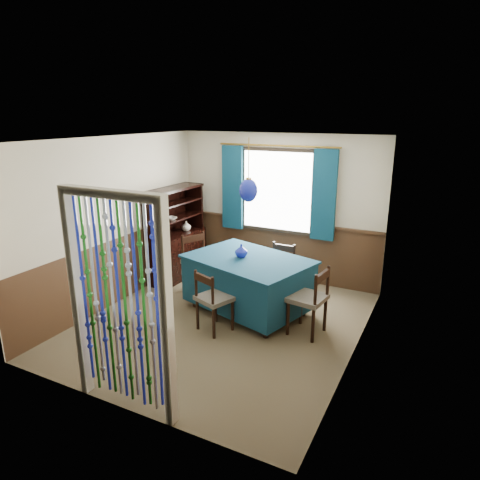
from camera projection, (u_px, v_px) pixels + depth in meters
The scene contains 22 objects.
floor at pixel (222, 323), 5.95m from camera, with size 4.00×4.00×0.00m, color brown.
ceiling at pixel (220, 139), 5.23m from camera, with size 4.00×4.00×0.00m, color silver.
wall_back at pixel (278, 208), 7.30m from camera, with size 3.60×3.60×0.00m, color beige.
wall_front at pixel (113, 292), 3.88m from camera, with size 3.60×3.60×0.00m, color beige.
wall_left at pixel (115, 222), 6.37m from camera, with size 4.00×4.00×0.00m, color beige.
wall_right at pixel (360, 257), 4.81m from camera, with size 4.00×4.00×0.00m, color beige.
wainscot_back at pixel (277, 250), 7.50m from camera, with size 3.60×3.60×0.00m, color #422A19.
wainscot_front at pixel (121, 363), 4.10m from camera, with size 3.60×3.60×0.00m, color #422A19.
wainscot_left at pixel (120, 269), 6.57m from camera, with size 4.00×4.00×0.00m, color #422A19.
wainscot_right at pixel (354, 317), 5.03m from camera, with size 4.00×4.00×0.00m, color #422A19.
window at pixel (277, 191), 7.17m from camera, with size 1.32×0.12×1.42m, color black.
doorway at pixel (120, 309), 3.99m from camera, with size 1.16×0.12×2.18m, color silver, non-canonical shape.
dining_table at pixel (248, 281), 6.19m from camera, with size 1.96×1.60×0.82m.
chair_near at pixel (213, 299), 5.62m from camera, with size 0.53×0.52×0.85m.
chair_far at pixel (280, 270), 6.68m from camera, with size 0.42×0.41×0.85m.
chair_left at pixel (199, 262), 6.86m from camera, with size 0.61×0.62×0.95m.
chair_right at pixel (310, 299), 5.54m from camera, with size 0.49×0.51×0.92m.
sideboard at pixel (176, 246), 7.48m from camera, with size 0.47×1.24×1.60m.
pendant_lamp at pixel (249, 190), 5.81m from camera, with size 0.26×0.26×0.86m.
vase_table at pixel (241, 251), 6.11m from camera, with size 0.17×0.17×0.17m, color navy.
bowl_shelf at pixel (171, 218), 7.13m from camera, with size 0.20×0.20×0.05m, color beige.
vase_sideboard at pixel (186, 225), 7.56m from camera, with size 0.18×0.18×0.19m, color beige.
Camera 1 is at (2.64, -4.68, 2.81)m, focal length 32.00 mm.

